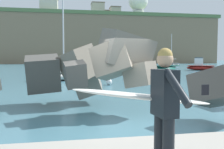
# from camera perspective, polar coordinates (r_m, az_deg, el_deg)

# --- Properties ---
(ground_plane) EXTENTS (400.00, 400.00, 0.00)m
(ground_plane) POSITION_cam_1_polar(r_m,az_deg,el_deg) (7.09, 1.28, -11.62)
(ground_plane) COLOR #42707F
(breakwater_jetty) EXTENTS (32.66, 7.12, 3.12)m
(breakwater_jetty) POSITION_cam_1_polar(r_m,az_deg,el_deg) (9.18, 10.58, -0.10)
(breakwater_jetty) COLOR #605B56
(breakwater_jetty) RESTS_ON ground
(surfer_with_board) EXTENTS (2.12, 1.24, 1.78)m
(surfer_with_board) POSITION_cam_1_polar(r_m,az_deg,el_deg) (3.33, 10.66, -6.76)
(surfer_with_board) COLOR black
(surfer_with_board) RESTS_ON walkway_path
(boat_near_centre) EXTENTS (4.58, 3.63, 2.02)m
(boat_near_centre) POSITION_cam_1_polar(r_m,az_deg,el_deg) (40.87, 19.79, 1.77)
(boat_near_centre) COLOR maroon
(boat_near_centre) RESTS_ON ground
(boat_mid_left) EXTENTS (4.83, 4.39, 2.03)m
(boat_mid_left) POSITION_cam_1_polar(r_m,az_deg,el_deg) (31.73, 12.19, 1.51)
(boat_mid_left) COLOR #1E6656
(boat_mid_left) RESTS_ON ground
(boat_mid_centre) EXTENTS (4.90, 3.64, 7.91)m
(boat_mid_centre) POSITION_cam_1_polar(r_m,az_deg,el_deg) (21.29, -11.93, -0.09)
(boat_mid_centre) COLOR beige
(boat_mid_centre) RESTS_ON ground
(boat_mid_right) EXTENTS (4.74, 2.66, 7.11)m
(boat_mid_right) POSITION_cam_1_polar(r_m,az_deg,el_deg) (54.32, 13.28, 2.22)
(boat_mid_right) COLOR beige
(boat_mid_right) RESTS_ON ground
(mooring_buoy_middle) EXTENTS (0.44, 0.44, 0.44)m
(mooring_buoy_middle) POSITION_cam_1_polar(r_m,az_deg,el_deg) (17.27, -0.71, -1.75)
(mooring_buoy_middle) COLOR silver
(mooring_buoy_middle) RESTS_ON ground
(headland_bluff) EXTENTS (92.53, 30.62, 18.10)m
(headland_bluff) POSITION_cam_1_polar(r_m,az_deg,el_deg) (100.12, -4.44, 7.89)
(headland_bluff) COLOR #847056
(headland_bluff) RESTS_ON ground
(radar_dome) EXTENTS (7.59, 7.59, 9.92)m
(radar_dome) POSITION_cam_1_polar(r_m,az_deg,el_deg) (100.67, 6.11, 16.29)
(radar_dome) COLOR silver
(radar_dome) RESTS_ON headland_bluff
(station_building_west) EXTENTS (6.29, 7.17, 5.09)m
(station_building_west) POSITION_cam_1_polar(r_m,az_deg,el_deg) (92.97, -14.38, 15.32)
(station_building_west) COLOR beige
(station_building_west) RESTS_ON headland_bluff
(station_building_central) EXTENTS (7.15, 7.46, 4.01)m
(station_building_central) POSITION_cam_1_polar(r_m,az_deg,el_deg) (109.26, -0.81, 13.39)
(station_building_central) COLOR #B2ADA3
(station_building_central) RESTS_ON headland_bluff
(station_building_east) EXTENTS (5.36, 5.82, 6.66)m
(station_building_east) POSITION_cam_1_polar(r_m,az_deg,el_deg) (105.75, -3.33, 14.43)
(station_building_east) COLOR #B2ADA3
(station_building_east) RESTS_ON headland_bluff
(station_building_annex) EXTENTS (4.27, 5.20, 4.84)m
(station_building_annex) POSITION_cam_1_polar(r_m,az_deg,el_deg) (104.65, 0.70, 14.05)
(station_building_annex) COLOR #B2ADA3
(station_building_annex) RESTS_ON headland_bluff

